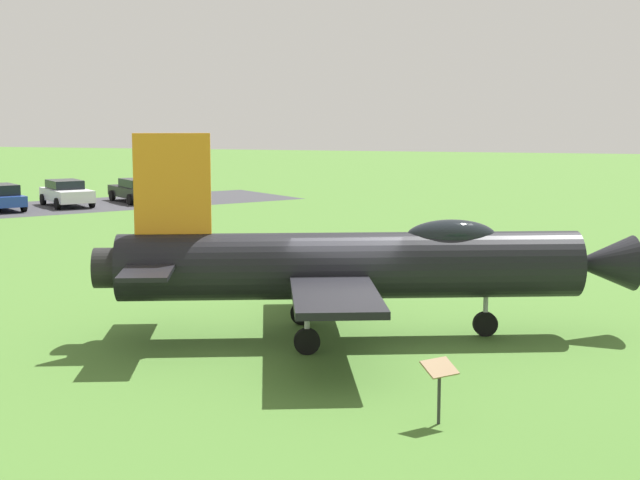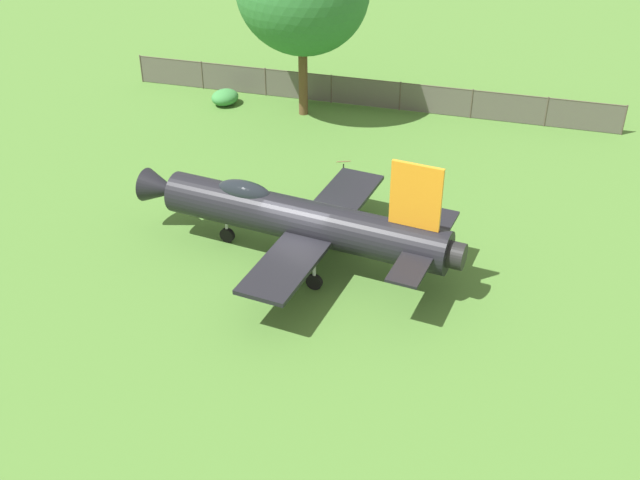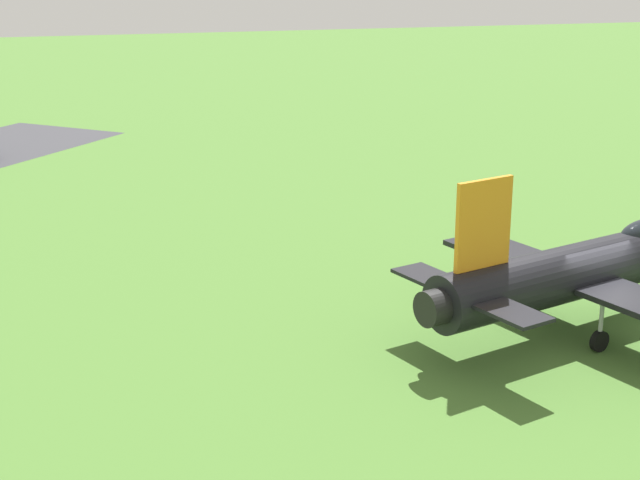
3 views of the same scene
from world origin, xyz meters
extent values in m
plane|color=#47722D|center=(0.00, 0.00, 0.00)|extent=(200.00, 200.00, 0.00)
cylinder|color=black|center=(0.00, 0.00, 1.78)|extent=(11.01, 4.85, 1.59)
cylinder|color=black|center=(-5.50, -1.74, 1.78)|extent=(0.86, 1.09, 0.96)
cube|color=orange|center=(-4.00, -1.27, 3.76)|extent=(1.76, 0.68, 2.37)
cube|color=black|center=(-1.36, 2.47, 1.58)|extent=(2.93, 4.30, 0.16)
cube|color=black|center=(-4.94, 0.22, 1.93)|extent=(1.59, 2.05, 0.10)
cube|color=black|center=(-3.91, -3.02, 1.93)|extent=(1.59, 2.05, 0.10)
cylinder|color=#A5A8AD|center=(-1.51, 1.09, 0.96)|extent=(0.12, 0.12, 1.32)
cylinder|color=black|center=(-1.51, 1.09, 0.30)|extent=(0.63, 0.35, 0.60)
cylinder|color=#A5A8AD|center=(-0.60, -1.76, 0.96)|extent=(0.12, 0.12, 1.32)
cylinder|color=black|center=(-0.60, -1.76, 0.30)|extent=(0.63, 0.35, 0.60)
camera|label=1|loc=(4.86, -21.96, 5.52)|focal=53.40mm
camera|label=2|loc=(-16.72, 18.11, 16.70)|focal=43.93mm
camera|label=3|loc=(-14.56, -23.24, 10.69)|focal=54.36mm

